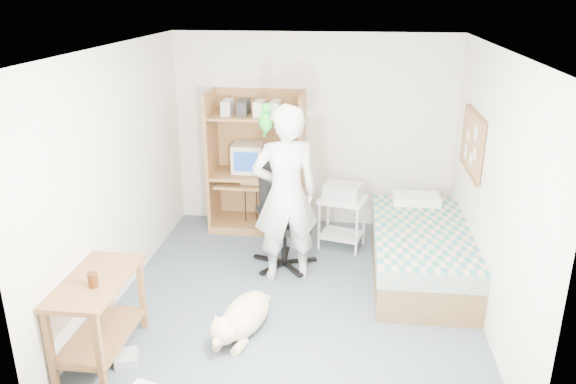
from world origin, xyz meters
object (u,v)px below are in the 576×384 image
object	(u,v)px
person	(286,195)
printer_cart	(342,215)
bed	(421,251)
computer_hutch	(257,168)
side_desk	(98,306)
office_chair	(283,230)
dog	(242,317)

from	to	relation	value
person	printer_cart	bearing A→B (deg)	-143.99
bed	printer_cart	size ratio (longest dim) A/B	3.18
person	computer_hutch	bearing A→B (deg)	-87.20
side_desk	office_chair	xyz separation A→B (m)	(1.31, 1.91, -0.08)
side_desk	printer_cart	bearing A→B (deg)	51.06
computer_hutch	printer_cart	distance (m)	1.29
bed	person	distance (m)	1.63
bed	printer_cart	distance (m)	1.09
person	side_desk	bearing A→B (deg)	30.16
computer_hutch	person	world-z (taller)	person
office_chair	dog	xyz separation A→B (m)	(-0.19, -1.45, -0.24)
bed	printer_cart	world-z (taller)	bed
computer_hutch	side_desk	xyz separation A→B (m)	(-0.85, -2.94, -0.33)
dog	side_desk	bearing A→B (deg)	-141.47
side_desk	dog	world-z (taller)	side_desk
dog	printer_cart	size ratio (longest dim) A/B	1.66
bed	dog	world-z (taller)	bed
computer_hutch	printer_cart	size ratio (longest dim) A/B	2.83
printer_cart	person	bearing A→B (deg)	-110.29
printer_cart	dog	bearing A→B (deg)	-98.42
office_chair	printer_cart	bearing A→B (deg)	19.73
computer_hutch	printer_cart	xyz separation A→B (m)	(1.12, -0.50, -0.40)
computer_hutch	bed	xyz separation A→B (m)	(2.00, -1.12, -0.53)
office_chair	person	world-z (taller)	person
computer_hutch	office_chair	bearing A→B (deg)	-65.68
computer_hutch	side_desk	size ratio (longest dim) A/B	1.80
side_desk	dog	xyz separation A→B (m)	(1.13, 0.47, -0.32)
side_desk	office_chair	distance (m)	2.32
side_desk	printer_cart	world-z (taller)	side_desk
computer_hutch	side_desk	world-z (taller)	computer_hutch
printer_cart	computer_hutch	bearing A→B (deg)	170.58
office_chair	dog	distance (m)	1.48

